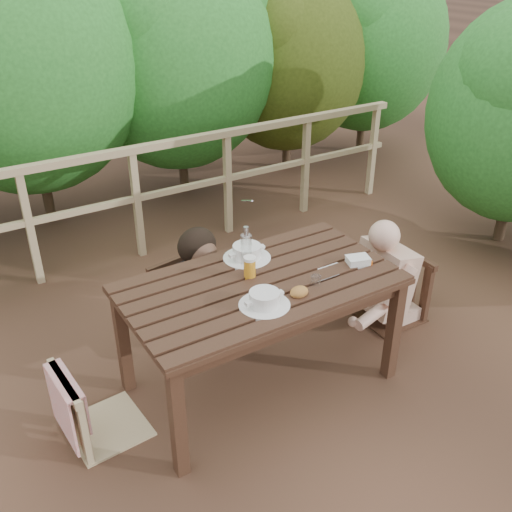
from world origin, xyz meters
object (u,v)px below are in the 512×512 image
diner_right (400,235)px  tumbler (316,281)px  table (260,334)px  chair_far (187,272)px  chair_right (393,263)px  soup_far (247,253)px  bread_roll (299,292)px  woman (184,247)px  beer_glass (250,268)px  bottle (246,248)px  butter_tub (358,261)px  soup_near (264,300)px  chair_left (98,370)px

diner_right → tumbler: diner_right is taller
table → chair_far: size_ratio=1.87×
diner_right → tumbler: size_ratio=18.71×
chair_right → diner_right: (0.03, -0.00, 0.21)m
table → soup_far: soup_far is taller
bread_roll → woman: bearing=100.4°
bread_roll → beer_glass: size_ratio=0.78×
bottle → butter_tub: bearing=-29.1°
diner_right → soup_near: size_ratio=4.71×
chair_right → diner_right: diner_right is taller
table → chair_right: 1.22m
woman → soup_far: size_ratio=4.15×
soup_far → tumbler: bearing=-70.3°
chair_far → soup_near: size_ratio=3.02×
chair_far → butter_tub: bearing=-63.3°
beer_glass → tumbler: 0.40m
beer_glass → chair_left: bearing=177.5°
table → chair_far: bearing=96.6°
chair_far → soup_near: bearing=-100.8°
diner_right → bottle: 1.24m
chair_left → woman: woman is taller
chair_far → diner_right: size_ratio=0.64×
chair_right → tumbler: size_ratio=12.77×
table → chair_far: chair_far is taller
chair_left → soup_near: size_ratio=3.08×
chair_right → diner_right: 0.22m
chair_far → diner_right: (1.33, -0.71, 0.24)m
table → beer_glass: size_ratio=11.25×
bread_roll → butter_tub: size_ratio=0.80×
chair_far → bottle: (0.11, -0.63, 0.45)m
bread_roll → chair_right: bearing=18.1°
bottle → table: bearing=-95.4°
tumbler → butter_tub: (0.37, 0.06, -0.01)m
chair_right → diner_right: bearing=91.7°
butter_tub → woman: bearing=143.4°
soup_far → bottle: size_ratio=1.07×
chair_far → tumbler: bearing=-81.1°
chair_right → woman: (-1.30, 0.73, 0.17)m
chair_left → bottle: bottle is taller
soup_near → bottle: bearing=72.1°
chair_far → butter_tub: (0.71, -0.97, 0.34)m
table → chair_left: chair_left is taller
soup_far → bread_roll: 0.52m
soup_far → bread_roll: soup_far is taller
chair_right → soup_near: bearing=-73.9°
chair_right → bottle: bearing=-91.9°
soup_far → tumbler: (0.17, -0.48, -0.01)m
chair_far → soup_near: 1.11m
chair_far → soup_far: (0.17, -0.55, 0.36)m
soup_near → bottle: size_ratio=1.02×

